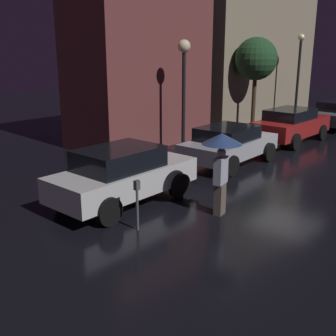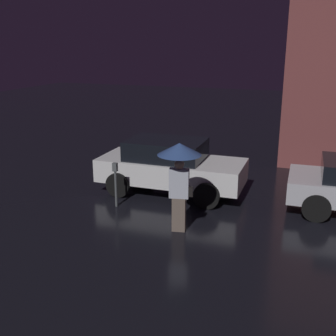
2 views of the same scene
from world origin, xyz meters
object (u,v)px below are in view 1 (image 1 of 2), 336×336
object	(u,v)px
parking_meter	(137,199)
street_lamp_near	(184,70)
street_lamp_far	(299,66)
parked_car_red	(291,124)
parked_car_silver	(229,144)
parked_car_white	(123,174)
pedestrian_with_umbrella	(221,153)

from	to	relation	value
parking_meter	street_lamp_near	distance (m)	7.85
street_lamp_far	parked_car_red	bearing A→B (deg)	-156.32
parked_car_silver	street_lamp_far	xyz separation A→B (m)	(9.74, 2.16, 2.34)
street_lamp_far	parking_meter	bearing A→B (deg)	-166.38
parked_car_white	street_lamp_near	distance (m)	6.35
parked_car_silver	street_lamp_near	xyz separation A→B (m)	(0.15, 2.25, 2.48)
parked_car_red	pedestrian_with_umbrella	size ratio (longest dim) A/B	2.07
parked_car_red	street_lamp_near	distance (m)	5.72
pedestrian_with_umbrella	parked_car_white	bearing A→B (deg)	-76.53
parked_car_white	street_lamp_far	size ratio (longest dim) A/B	0.88
parking_meter	street_lamp_far	world-z (taller)	street_lamp_far
parked_car_white	pedestrian_with_umbrella	size ratio (longest dim) A/B	1.99
parked_car_silver	street_lamp_far	bearing A→B (deg)	10.56
parked_car_red	pedestrian_with_umbrella	xyz separation A→B (m)	(-8.95, -2.54, 0.81)
parked_car_silver	street_lamp_near	bearing A→B (deg)	84.17
parking_meter	street_lamp_far	distance (m)	16.53
parked_car_white	street_lamp_near	size ratio (longest dim) A/B	0.96
pedestrian_with_umbrella	parking_meter	bearing A→B (deg)	-33.31
street_lamp_far	pedestrian_with_umbrella	bearing A→B (deg)	-161.29
parked_car_white	parked_car_red	size ratio (longest dim) A/B	0.96
parked_car_silver	street_lamp_near	size ratio (longest dim) A/B	0.93
pedestrian_with_umbrella	parking_meter	world-z (taller)	pedestrian_with_umbrella
parked_car_red	street_lamp_far	xyz separation A→B (m)	(4.92, 2.16, 2.29)
parked_car_silver	parked_car_red	distance (m)	4.82
parking_meter	street_lamp_far	xyz separation A→B (m)	(15.91, 3.85, 2.33)
parked_car_white	parked_car_silver	size ratio (longest dim) A/B	1.03
pedestrian_with_umbrella	parked_car_red	bearing A→B (deg)	-174.93
parked_car_red	street_lamp_near	world-z (taller)	street_lamp_near
pedestrian_with_umbrella	parking_meter	size ratio (longest dim) A/B	1.74
pedestrian_with_umbrella	street_lamp_far	distance (m)	14.72
pedestrian_with_umbrella	street_lamp_near	size ratio (longest dim) A/B	0.48
parked_car_silver	street_lamp_far	size ratio (longest dim) A/B	0.85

